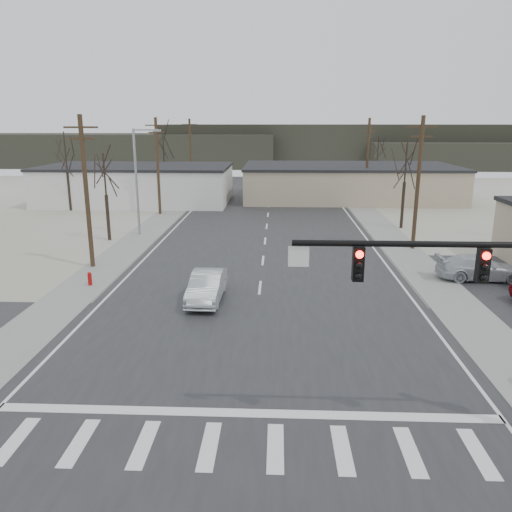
{
  "coord_description": "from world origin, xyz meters",
  "views": [
    {
      "loc": [
        0.97,
        -19.99,
        9.51
      ],
      "look_at": [
        -0.13,
        5.68,
        2.6
      ],
      "focal_mm": 35.0,
      "sensor_mm": 36.0,
      "label": 1
    }
  ],
  "objects": [
    {
      "name": "ground",
      "position": [
        0.0,
        0.0,
        0.0
      ],
      "size": [
        140.0,
        140.0,
        0.0
      ],
      "primitive_type": "plane",
      "color": "beige",
      "rests_on": "ground"
    },
    {
      "name": "main_road",
      "position": [
        0.0,
        15.0,
        0.02
      ],
      "size": [
        18.0,
        110.0,
        0.05
      ],
      "primitive_type": "cube",
      "color": "#252528",
      "rests_on": "ground"
    },
    {
      "name": "cross_road",
      "position": [
        0.0,
        0.0,
        0.02
      ],
      "size": [
        90.0,
        10.0,
        0.04
      ],
      "primitive_type": "cube",
      "color": "#252528",
      "rests_on": "ground"
    },
    {
      "name": "sidewalk_left",
      "position": [
        -10.6,
        20.0,
        0.03
      ],
      "size": [
        3.0,
        90.0,
        0.06
      ],
      "primitive_type": "cube",
      "color": "gray",
      "rests_on": "ground"
    },
    {
      "name": "sidewalk_right",
      "position": [
        10.6,
        20.0,
        0.03
      ],
      "size": [
        3.0,
        90.0,
        0.06
      ],
      "primitive_type": "cube",
      "color": "gray",
      "rests_on": "ground"
    },
    {
      "name": "fire_hydrant",
      "position": [
        -10.2,
        8.0,
        0.45
      ],
      "size": [
        0.24,
        0.24,
        0.87
      ],
      "color": "#A50C0C",
      "rests_on": "ground"
    },
    {
      "name": "building_left_far",
      "position": [
        -16.0,
        40.0,
        2.26
      ],
      "size": [
        22.3,
        12.3,
        4.5
      ],
      "color": "silver",
      "rests_on": "ground"
    },
    {
      "name": "building_right_far",
      "position": [
        10.0,
        44.0,
        2.15
      ],
      "size": [
        26.3,
        14.3,
        4.3
      ],
      "color": "tan",
      "rests_on": "ground"
    },
    {
      "name": "upole_left_b",
      "position": [
        -11.5,
        12.0,
        5.22
      ],
      "size": [
        2.2,
        0.3,
        10.0
      ],
      "color": "#3F291D",
      "rests_on": "ground"
    },
    {
      "name": "upole_left_c",
      "position": [
        -11.5,
        32.0,
        5.22
      ],
      "size": [
        2.2,
        0.3,
        10.0
      ],
      "color": "#3F291D",
      "rests_on": "ground"
    },
    {
      "name": "upole_left_d",
      "position": [
        -11.5,
        52.0,
        5.22
      ],
      "size": [
        2.2,
        0.3,
        10.0
      ],
      "color": "#3F291D",
      "rests_on": "ground"
    },
    {
      "name": "upole_right_a",
      "position": [
        11.5,
        18.0,
        5.22
      ],
      "size": [
        2.2,
        0.3,
        10.0
      ],
      "color": "#3F291D",
      "rests_on": "ground"
    },
    {
      "name": "upole_right_b",
      "position": [
        11.5,
        40.0,
        5.22
      ],
      "size": [
        2.2,
        0.3,
        10.0
      ],
      "color": "#3F291D",
      "rests_on": "ground"
    },
    {
      "name": "streetlight_main",
      "position": [
        -10.8,
        22.0,
        5.09
      ],
      "size": [
        2.4,
        0.25,
        9.0
      ],
      "color": "gray",
      "rests_on": "ground"
    },
    {
      "name": "tree_left_near",
      "position": [
        -13.0,
        20.0,
        5.23
      ],
      "size": [
        3.3,
        3.3,
        7.35
      ],
      "color": "#30231D",
      "rests_on": "ground"
    },
    {
      "name": "tree_right_mid",
      "position": [
        12.5,
        26.0,
        5.93
      ],
      "size": [
        3.74,
        3.74,
        8.33
      ],
      "color": "#30231D",
      "rests_on": "ground"
    },
    {
      "name": "tree_left_far",
      "position": [
        -14.0,
        46.0,
        6.28
      ],
      "size": [
        3.96,
        3.96,
        8.82
      ],
      "color": "#30231D",
      "rests_on": "ground"
    },
    {
      "name": "tree_right_far",
      "position": [
        15.0,
        52.0,
        5.58
      ],
      "size": [
        3.52,
        3.52,
        7.84
      ],
      "color": "#30231D",
      "rests_on": "ground"
    },
    {
      "name": "tree_left_mid",
      "position": [
        -22.0,
        34.0,
        6.28
      ],
      "size": [
        3.96,
        3.96,
        8.82
      ],
      "color": "#30231D",
      "rests_on": "ground"
    },
    {
      "name": "hill_left",
      "position": [
        -35.0,
        92.0,
        3.5
      ],
      "size": [
        70.0,
        18.0,
        7.0
      ],
      "primitive_type": "cube",
      "color": "#333026",
      "rests_on": "ground"
    },
    {
      "name": "hill_center",
      "position": [
        15.0,
        96.0,
        4.5
      ],
      "size": [
        80.0,
        18.0,
        9.0
      ],
      "primitive_type": "cube",
      "color": "#333026",
      "rests_on": "ground"
    },
    {
      "name": "hill_right",
      "position": [
        50.0,
        90.0,
        2.75
      ],
      "size": [
        60.0,
        18.0,
        5.5
      ],
      "primitive_type": "cube",
      "color": "#333026",
      "rests_on": "ground"
    },
    {
      "name": "sedan_crossing",
      "position": [
        -2.83,
        5.73,
        0.83
      ],
      "size": [
        1.78,
        4.82,
        1.57
      ],
      "primitive_type": "imported",
      "rotation": [
        0.0,
        0.0,
        -0.02
      ],
      "color": "#A2A8AD",
      "rests_on": "main_road"
    },
    {
      "name": "car_far_a",
      "position": [
        4.24,
        49.84,
        0.8
      ],
      "size": [
        3.14,
        5.52,
        1.51
      ],
      "primitive_type": "imported",
      "rotation": [
        0.0,
        0.0,
        3.35
      ],
      "color": "black",
      "rests_on": "main_road"
    },
    {
      "name": "car_far_b",
      "position": [
        -1.41,
        52.14,
        0.67
      ],
      "size": [
        2.7,
        3.94,
        1.24
      ],
      "primitive_type": "imported",
      "rotation": [
        0.0,
        0.0,
        0.37
      ],
      "color": "black",
      "rests_on": "main_road"
    },
    {
      "name": "car_parked_silver",
      "position": [
        13.56,
        10.21,
        0.78
      ],
      "size": [
        5.19,
        2.15,
        1.5
      ],
      "primitive_type": "imported",
      "rotation": [
        0.0,
        0.0,
        1.56
      ],
      "color": "#AEB2B9",
      "rests_on": "parking_lot"
    }
  ]
}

